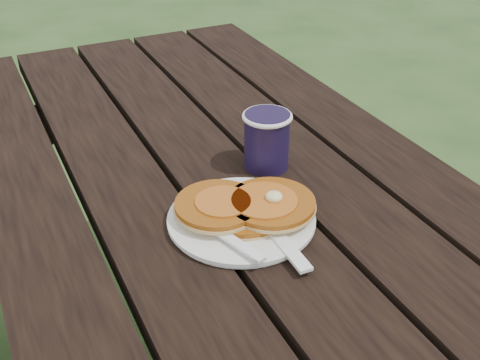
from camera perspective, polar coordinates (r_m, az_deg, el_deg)
name	(u,v)px	position (r m, az deg, el deg)	size (l,w,h in m)	color
plate	(241,220)	(0.90, 0.13, -3.79)	(0.22, 0.22, 0.01)	white
pancake_stack	(246,206)	(0.90, 0.58, -2.51)	(0.20, 0.16, 0.04)	#A35412
knife	(276,233)	(0.86, 3.43, -5.07)	(0.02, 0.18, 0.01)	white
fork	(235,242)	(0.84, -0.50, -5.90)	(0.03, 0.16, 0.01)	white
coffee_cup	(267,137)	(1.02, 2.56, 4.06)	(0.08, 0.08, 0.10)	black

